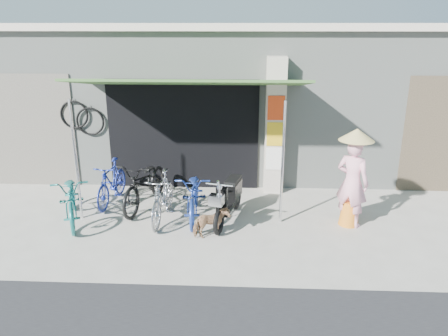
{
  "coord_description": "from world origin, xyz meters",
  "views": [
    {
      "loc": [
        0.18,
        -6.98,
        3.66
      ],
      "look_at": [
        -0.2,
        1.0,
        1.0
      ],
      "focal_mm": 35.0,
      "sensor_mm": 36.0,
      "label": 1
    }
  ],
  "objects_px": {
    "bike_teal": "(72,198)",
    "street_dog": "(211,223)",
    "bike_black": "(146,183)",
    "nun": "(353,179)",
    "bike_blue": "(112,183)",
    "moped": "(229,199)",
    "bike_silver": "(163,197)",
    "bike_navy": "(195,194)"
  },
  "relations": [
    {
      "from": "bike_black",
      "to": "bike_silver",
      "type": "relative_size",
      "value": 1.22
    },
    {
      "from": "bike_blue",
      "to": "bike_teal",
      "type": "bearing_deg",
      "value": -113.06
    },
    {
      "from": "bike_blue",
      "to": "street_dog",
      "type": "bearing_deg",
      "value": -27.94
    },
    {
      "from": "bike_teal",
      "to": "street_dog",
      "type": "relative_size",
      "value": 2.86
    },
    {
      "from": "nun",
      "to": "moped",
      "type": "bearing_deg",
      "value": 34.3
    },
    {
      "from": "bike_navy",
      "to": "moped",
      "type": "height_order",
      "value": "moped"
    },
    {
      "from": "bike_blue",
      "to": "moped",
      "type": "distance_m",
      "value": 2.61
    },
    {
      "from": "bike_black",
      "to": "bike_navy",
      "type": "xyz_separation_m",
      "value": [
        1.07,
        -0.48,
        -0.03
      ]
    },
    {
      "from": "bike_silver",
      "to": "street_dog",
      "type": "distance_m",
      "value": 1.2
    },
    {
      "from": "bike_navy",
      "to": "street_dog",
      "type": "height_order",
      "value": "bike_navy"
    },
    {
      "from": "bike_silver",
      "to": "nun",
      "type": "height_order",
      "value": "nun"
    },
    {
      "from": "bike_navy",
      "to": "street_dog",
      "type": "xyz_separation_m",
      "value": [
        0.39,
        -0.83,
        -0.21
      ]
    },
    {
      "from": "bike_blue",
      "to": "moped",
      "type": "xyz_separation_m",
      "value": [
        2.5,
        -0.72,
        -0.02
      ]
    },
    {
      "from": "bike_silver",
      "to": "moped",
      "type": "distance_m",
      "value": 1.28
    },
    {
      "from": "bike_blue",
      "to": "bike_navy",
      "type": "height_order",
      "value": "bike_navy"
    },
    {
      "from": "moped",
      "to": "bike_blue",
      "type": "bearing_deg",
      "value": 178.19
    },
    {
      "from": "bike_teal",
      "to": "nun",
      "type": "distance_m",
      "value": 5.31
    },
    {
      "from": "bike_teal",
      "to": "street_dog",
      "type": "distance_m",
      "value": 2.77
    },
    {
      "from": "bike_teal",
      "to": "bike_navy",
      "type": "xyz_separation_m",
      "value": [
        2.32,
        0.29,
        -0.0
      ]
    },
    {
      "from": "bike_teal",
      "to": "moped",
      "type": "relative_size",
      "value": 1.1
    },
    {
      "from": "bike_teal",
      "to": "bike_navy",
      "type": "bearing_deg",
      "value": -13.85
    },
    {
      "from": "bike_silver",
      "to": "bike_navy",
      "type": "height_order",
      "value": "bike_silver"
    },
    {
      "from": "nun",
      "to": "bike_navy",
      "type": "bearing_deg",
      "value": 33.04
    },
    {
      "from": "bike_blue",
      "to": "bike_navy",
      "type": "bearing_deg",
      "value": -13.44
    },
    {
      "from": "bike_black",
      "to": "street_dog",
      "type": "bearing_deg",
      "value": -30.02
    },
    {
      "from": "bike_teal",
      "to": "bike_silver",
      "type": "bearing_deg",
      "value": -17.36
    },
    {
      "from": "bike_silver",
      "to": "moped",
      "type": "bearing_deg",
      "value": 7.82
    },
    {
      "from": "street_dog",
      "to": "bike_navy",
      "type": "bearing_deg",
      "value": -2.87
    },
    {
      "from": "bike_teal",
      "to": "bike_black",
      "type": "relative_size",
      "value": 0.94
    },
    {
      "from": "moped",
      "to": "bike_navy",
      "type": "bearing_deg",
      "value": -173.84
    },
    {
      "from": "bike_black",
      "to": "bike_teal",
      "type": "bearing_deg",
      "value": -136.12
    },
    {
      "from": "bike_silver",
      "to": "nun",
      "type": "xyz_separation_m",
      "value": [
        3.56,
        -0.01,
        0.44
      ]
    },
    {
      "from": "bike_teal",
      "to": "bike_blue",
      "type": "xyz_separation_m",
      "value": [
        0.5,
        0.92,
        -0.02
      ]
    },
    {
      "from": "bike_black",
      "to": "nun",
      "type": "relative_size",
      "value": 1.05
    },
    {
      "from": "street_dog",
      "to": "moped",
      "type": "distance_m",
      "value": 0.81
    },
    {
      "from": "bike_teal",
      "to": "nun",
      "type": "height_order",
      "value": "nun"
    },
    {
      "from": "bike_black",
      "to": "nun",
      "type": "xyz_separation_m",
      "value": [
        4.04,
        -0.68,
        0.4
      ]
    },
    {
      "from": "bike_teal",
      "to": "bike_navy",
      "type": "distance_m",
      "value": 2.34
    },
    {
      "from": "street_dog",
      "to": "nun",
      "type": "bearing_deg",
      "value": -103.93
    },
    {
      "from": "bike_black",
      "to": "bike_navy",
      "type": "relative_size",
      "value": 1.07
    },
    {
      "from": "bike_navy",
      "to": "street_dog",
      "type": "relative_size",
      "value": 2.84
    },
    {
      "from": "bike_silver",
      "to": "nun",
      "type": "distance_m",
      "value": 3.59
    }
  ]
}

